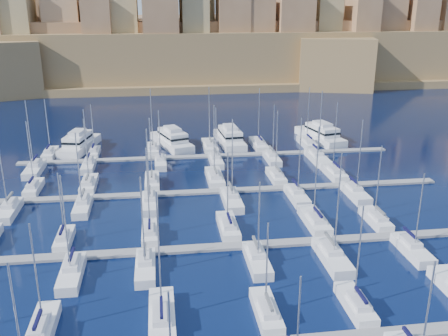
{
  "coord_description": "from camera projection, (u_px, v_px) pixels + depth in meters",
  "views": [
    {
      "loc": [
        -10.96,
        -76.0,
        34.19
      ],
      "look_at": [
        0.03,
        6.0,
        6.07
      ],
      "focal_mm": 40.0,
      "sensor_mm": 36.0,
      "label": 1
    }
  ],
  "objects": [
    {
      "name": "sailboat_43",
      "position": [
        89.0,
        166.0,
        105.5
      ],
      "size": [
        2.48,
        8.26,
        13.23
      ],
      "color": "white",
      "rests_on": "ground"
    },
    {
      "name": "sailboat_40",
      "position": [
        259.0,
        144.0,
        120.74
      ],
      "size": [
        3.08,
        10.28,
        14.59
      ],
      "color": "white",
      "rests_on": "ground"
    },
    {
      "name": "sailboat_3",
      "position": [
        266.0,
        311.0,
        56.3
      ],
      "size": [
        2.48,
        8.25,
        11.76
      ],
      "color": "white",
      "rests_on": "ground"
    },
    {
      "name": "sailboat_30",
      "position": [
        9.0,
        210.0,
        83.22
      ],
      "size": [
        2.69,
        8.98,
        14.66
      ],
      "color": "white",
      "rests_on": "ground"
    },
    {
      "name": "sailboat_14",
      "position": [
        150.0,
        233.0,
        75.22
      ],
      "size": [
        2.44,
        8.12,
        14.25
      ],
      "color": "white",
      "rests_on": "ground"
    },
    {
      "name": "sailboat_2",
      "position": [
        162.0,
        316.0,
        55.42
      ],
      "size": [
        2.87,
        9.58,
        15.7
      ],
      "color": "white",
      "rests_on": "ground"
    },
    {
      "name": "motor_yacht_d",
      "position": [
        321.0,
        134.0,
        126.13
      ],
      "size": [
        8.9,
        18.07,
        5.25
      ],
      "color": "white",
      "rests_on": "ground"
    },
    {
      "name": "sailboat_13",
      "position": [
        64.0,
        239.0,
        73.3
      ],
      "size": [
        2.21,
        7.35,
        11.15
      ],
      "color": "white",
      "rests_on": "ground"
    },
    {
      "name": "pontoon_far",
      "position": [
        209.0,
        156.0,
        113.67
      ],
      "size": [
        84.0,
        2.0,
        0.4
      ],
      "primitive_type": "cube",
      "color": "slate",
      "rests_on": "ground"
    },
    {
      "name": "sailboat_23",
      "position": [
        412.0,
        249.0,
        70.25
      ],
      "size": [
        2.62,
        8.74,
        12.57
      ],
      "color": "white",
      "rests_on": "ground"
    },
    {
      "name": "ground",
      "position": [
        229.0,
        214.0,
        83.7
      ],
      "size": [
        600.0,
        600.0,
        0.0
      ],
      "primitive_type": "plane",
      "color": "black",
      "rests_on": "ground"
    },
    {
      "name": "sailboat_45",
      "position": [
        216.0,
        161.0,
        108.71
      ],
      "size": [
        2.61,
        8.7,
        12.9
      ],
      "color": "white",
      "rests_on": "ground"
    },
    {
      "name": "sailboat_34",
      "position": [
        297.0,
        195.0,
        89.42
      ],
      "size": [
        2.71,
        9.02,
        15.39
      ],
      "color": "white",
      "rests_on": "ground"
    },
    {
      "name": "sailboat_4",
      "position": [
        356.0,
        304.0,
        57.56
      ],
      "size": [
        2.44,
        8.13,
        13.17
      ],
      "color": "white",
      "rests_on": "ground"
    },
    {
      "name": "sailboat_44",
      "position": [
        161.0,
        163.0,
        107.46
      ],
      "size": [
        2.44,
        8.13,
        12.55
      ],
      "color": "white",
      "rests_on": "ground"
    },
    {
      "name": "sailboat_38",
      "position": [
        153.0,
        149.0,
        116.89
      ],
      "size": [
        2.66,
        8.85,
        15.2
      ],
      "color": "white",
      "rests_on": "ground"
    },
    {
      "name": "sailboat_27",
      "position": [
        215.0,
        178.0,
        98.31
      ],
      "size": [
        3.01,
        10.04,
        15.44
      ],
      "color": "white",
      "rests_on": "ground"
    },
    {
      "name": "sailboat_20",
      "position": [
        145.0,
        267.0,
        65.62
      ],
      "size": [
        2.59,
        8.62,
        13.84
      ],
      "color": "white",
      "rests_on": "ground"
    },
    {
      "name": "sailboat_35",
      "position": [
        355.0,
        193.0,
        90.68
      ],
      "size": [
        2.78,
        9.26,
        14.79
      ],
      "color": "white",
      "rests_on": "ground"
    },
    {
      "name": "pontoon_mid_near",
      "position": [
        240.0,
        246.0,
        72.38
      ],
      "size": [
        84.0,
        2.0,
        0.4
      ],
      "primitive_type": "cube",
      "color": "slate",
      "rests_on": "ground"
    },
    {
      "name": "sailboat_25",
      "position": [
        89.0,
        184.0,
        94.85
      ],
      "size": [
        2.73,
        9.11,
        13.64
      ],
      "color": "white",
      "rests_on": "ground"
    },
    {
      "name": "sailboat_37",
      "position": [
        94.0,
        152.0,
        114.61
      ],
      "size": [
        2.26,
        7.52,
        12.08
      ],
      "color": "white",
      "rests_on": "ground"
    },
    {
      "name": "fortified_city",
      "position": [
        180.0,
        44.0,
        224.64
      ],
      "size": [
        460.0,
        108.95,
        59.52
      ],
      "color": "brown",
      "rests_on": "ground"
    },
    {
      "name": "sailboat_16",
      "position": [
        315.0,
        220.0,
        79.27
      ],
      "size": [
        2.96,
        9.85,
        16.32
      ],
      "color": "white",
      "rests_on": "ground"
    },
    {
      "name": "sailboat_46",
      "position": [
        272.0,
        158.0,
        110.35
      ],
      "size": [
        2.57,
        8.57,
        13.2
      ],
      "color": "white",
      "rests_on": "ground"
    },
    {
      "name": "motor_yacht_b",
      "position": [
        172.0,
        140.0,
        121.29
      ],
      "size": [
        10.34,
        17.79,
        5.25
      ],
      "color": "white",
      "rests_on": "ground"
    },
    {
      "name": "sailboat_21",
      "position": [
        257.0,
        260.0,
        67.37
      ],
      "size": [
        2.67,
        8.91,
        12.48
      ],
      "color": "white",
      "rests_on": "ground"
    },
    {
      "name": "sailboat_26",
      "position": [
        152.0,
        181.0,
        96.34
      ],
      "size": [
        2.73,
        9.09,
        13.41
      ],
      "color": "white",
      "rests_on": "ground"
    },
    {
      "name": "sailboat_32",
      "position": [
        150.0,
        203.0,
        86.13
      ],
      "size": [
        2.71,
        9.03,
        14.39
      ],
      "color": "white",
      "rests_on": "ground"
    },
    {
      "name": "sailboat_28",
      "position": [
        276.0,
        176.0,
        99.17
      ],
      "size": [
        2.56,
        8.55,
        14.16
      ],
      "color": "white",
      "rests_on": "ground"
    },
    {
      "name": "sailboat_1",
      "position": [
        42.0,
        329.0,
        53.33
      ],
      "size": [
        2.55,
        8.51,
        13.12
      ],
      "color": "white",
      "rests_on": "ground"
    },
    {
      "name": "sailboat_47",
      "position": [
        317.0,
        157.0,
        110.78
      ],
      "size": [
        3.1,
        10.34,
        16.04
      ],
      "color": "white",
      "rests_on": "ground"
    },
    {
      "name": "motor_yacht_c",
      "position": [
        230.0,
        138.0,
        122.91
      ],
      "size": [
        6.19,
        17.06,
        5.25
      ],
      "color": "white",
      "rests_on": "ground"
    },
    {
      "name": "sailboat_17",
      "position": [
        376.0,
        219.0,
        79.85
      ],
      "size": [
        2.51,
        8.38,
        13.14
      ],
      "color": "white",
      "rests_on": "ground"
    },
    {
      "name": "sailboat_29",
      "position": [
        334.0,
        172.0,
        101.4
      ],
      "size": [
        3.02,
        10.07,
        15.29
      ],
      "color": "white",
      "rests_on": "ground"
    },
    {
      "name": "sailboat_24",
      "position": [
        34.0,
        188.0,
        93.14
      ],
      "size": [
        2.44,
        8.13,
        13.63
      ],
      "color": "white",
      "rests_on": "ground"
    },
    {
      "name": "sailboat_22",
      "position": [
        332.0,
        256.0,
        68.24
      ],
      "size": [
        2.95,
        9.83,
        15.99
      ],
      "color": "white",
      "rests_on": "ground"
    },
    {
      "name": "sailboat_39",
      "position": [
        210.0,
        146.0,
        119.3
      ],
      "size": [
        3.12,
        10.41,
        15.14
      ],
      "color": "white",
      "rests_on": "ground"
    },
    {
      "name": "pontoon_mid_far",
      "position": [
        221.0,
        191.0,
        93.02
      ],
      "size": [
        84.0,
        2.0,
        0.4
      ],
      "primitive_type": "cube",
      "color": "slate",
      "rests_on": "ground"
    },
    {
      "name": "sailboat_41",
      "position": [
        307.0,
        143.0,
        121.94
      ],
      "size": [
        2.88,
        9.58,
        14.64
      ],
      "color": "white",
      "rests_on": "ground"
    },
    {
      "name": "sailboat_36",
      "position": [
        50.0,
        153.0,
        113.78
      ],
      "size": [
        2.54,
        8.46,
        13.4
      ],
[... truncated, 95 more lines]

